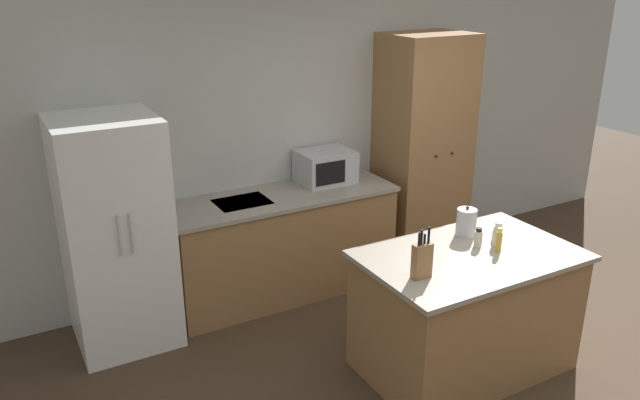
# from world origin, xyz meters

# --- Properties ---
(ground_plane) EXTENTS (14.00, 14.00, 0.00)m
(ground_plane) POSITION_xyz_m (0.00, 0.00, 0.00)
(ground_plane) COLOR #423021
(wall_back) EXTENTS (7.20, 0.06, 2.60)m
(wall_back) POSITION_xyz_m (0.00, 2.33, 1.30)
(wall_back) COLOR #B2B2AD
(wall_back) RESTS_ON ground_plane
(refrigerator) EXTENTS (0.73, 0.77, 1.75)m
(refrigerator) POSITION_xyz_m (-2.18, 1.93, 0.88)
(refrigerator) COLOR white
(refrigerator) RESTS_ON ground_plane
(back_counter) EXTENTS (2.00, 0.69, 0.92)m
(back_counter) POSITION_xyz_m (-0.79, 1.98, 0.46)
(back_counter) COLOR olive
(back_counter) RESTS_ON ground_plane
(pantry_cabinet) EXTENTS (0.78, 0.64, 2.18)m
(pantry_cabinet) POSITION_xyz_m (0.71, 1.99, 1.09)
(pantry_cabinet) COLOR olive
(pantry_cabinet) RESTS_ON ground_plane
(kitchen_island) EXTENTS (1.48, 0.94, 0.90)m
(kitchen_island) POSITION_xyz_m (-0.14, 0.35, 0.45)
(kitchen_island) COLOR olive
(kitchen_island) RESTS_ON ground_plane
(microwave) EXTENTS (0.48, 0.39, 0.29)m
(microwave) POSITION_xyz_m (-0.29, 2.09, 1.07)
(microwave) COLOR #B2B5B7
(microwave) RESTS_ON back_counter
(knife_block) EXTENTS (0.13, 0.06, 0.34)m
(knife_block) POSITION_xyz_m (-0.66, 0.23, 1.02)
(knife_block) COLOR olive
(knife_block) RESTS_ON kitchen_island
(spice_bottle_tall_dark) EXTENTS (0.05, 0.05, 0.14)m
(spice_bottle_tall_dark) POSITION_xyz_m (-0.02, 0.41, 0.96)
(spice_bottle_tall_dark) COLOR beige
(spice_bottle_tall_dark) RESTS_ON kitchen_island
(spice_bottle_short_red) EXTENTS (0.05, 0.05, 0.09)m
(spice_bottle_short_red) POSITION_xyz_m (0.17, 0.44, 0.94)
(spice_bottle_short_red) COLOR gold
(spice_bottle_short_red) RESTS_ON kitchen_island
(spice_bottle_amber_oil) EXTENTS (0.04, 0.04, 0.18)m
(spice_bottle_amber_oil) POSITION_xyz_m (0.04, 0.27, 0.98)
(spice_bottle_amber_oil) COLOR gold
(spice_bottle_amber_oil) RESTS_ON kitchen_island
(spice_bottle_green_herb) EXTENTS (0.06, 0.06, 0.17)m
(spice_bottle_green_herb) POSITION_xyz_m (0.11, 0.36, 0.98)
(spice_bottle_green_herb) COLOR beige
(spice_bottle_green_herb) RESTS_ON kitchen_island
(kettle) EXTENTS (0.14, 0.14, 0.23)m
(kettle) POSITION_xyz_m (0.03, 0.60, 1.00)
(kettle) COLOR #B2B5B7
(kettle) RESTS_ON kitchen_island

